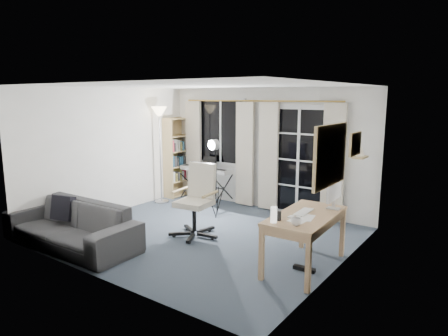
# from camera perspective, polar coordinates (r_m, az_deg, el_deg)

# --- Properties ---
(floor) EXTENTS (4.50, 4.00, 0.02)m
(floor) POSITION_cam_1_polar(r_m,az_deg,el_deg) (6.65, -3.01, -9.56)
(floor) COLOR #3B4756
(floor) RESTS_ON ground
(window) EXTENTS (1.20, 0.08, 1.40)m
(window) POSITION_cam_1_polar(r_m,az_deg,el_deg) (8.50, -0.35, 5.23)
(window) COLOR white
(window) RESTS_ON floor
(french_door) EXTENTS (1.32, 0.09, 2.11)m
(french_door) POSITION_cam_1_polar(r_m,az_deg,el_deg) (7.65, 10.65, 0.91)
(french_door) COLOR white
(french_door) RESTS_ON floor
(curtains) EXTENTS (3.60, 0.07, 2.13)m
(curtains) POSITION_cam_1_polar(r_m,az_deg,el_deg) (7.97, 4.59, 1.92)
(curtains) COLOR gold
(curtains) RESTS_ON floor
(bookshelf) EXTENTS (0.30, 0.83, 1.77)m
(bookshelf) POSITION_cam_1_polar(r_m,az_deg,el_deg) (9.11, -6.48, 1.33)
(bookshelf) COLOR #A38956
(bookshelf) RESTS_ON floor
(torchiere_lamp) EXTENTS (0.36, 0.36, 2.03)m
(torchiere_lamp) POSITION_cam_1_polar(r_m,az_deg,el_deg) (8.41, -9.20, 5.96)
(torchiere_lamp) COLOR #B2B2B7
(torchiere_lamp) RESTS_ON floor
(keyboard_piano) EXTENTS (1.27, 0.65, 0.91)m
(keyboard_piano) POSITION_cam_1_polar(r_m,az_deg,el_deg) (8.52, -2.58, -0.28)
(keyboard_piano) COLOR black
(keyboard_piano) RESTS_ON floor
(studio_light) EXTENTS (0.31, 0.31, 1.49)m
(studio_light) POSITION_cam_1_polar(r_m,az_deg,el_deg) (7.35, -1.42, 2.05)
(studio_light) COLOR black
(studio_light) RESTS_ON floor
(office_chair) EXTENTS (0.80, 0.81, 1.17)m
(office_chair) POSITION_cam_1_polar(r_m,az_deg,el_deg) (6.50, -3.67, -3.60)
(office_chair) COLOR black
(office_chair) RESTS_ON floor
(desk) EXTENTS (0.74, 1.39, 0.73)m
(desk) POSITION_cam_1_polar(r_m,az_deg,el_deg) (5.35, 11.58, -7.41)
(desk) COLOR #9D7351
(desk) RESTS_ON floor
(monitor) EXTENTS (0.18, 0.53, 0.46)m
(monitor) POSITION_cam_1_polar(r_m,az_deg,el_deg) (5.59, 15.45, -2.92)
(monitor) COLOR silver
(monitor) RESTS_ON desk
(desk_clutter) EXTENTS (0.41, 0.84, 0.92)m
(desk_clutter) POSITION_cam_1_polar(r_m,az_deg,el_deg) (5.19, 9.93, -8.67)
(desk_clutter) COLOR white
(desk_clutter) RESTS_ON desk
(mug) EXTENTS (0.12, 0.10, 0.12)m
(mug) POSITION_cam_1_polar(r_m,az_deg,el_deg) (4.83, 10.29, -7.44)
(mug) COLOR silver
(mug) RESTS_ON desk
(wall_mirror) EXTENTS (0.04, 0.94, 0.74)m
(wall_mirror) POSITION_cam_1_polar(r_m,az_deg,el_deg) (4.89, 14.93, 1.76)
(wall_mirror) COLOR #A38956
(wall_mirror) RESTS_ON floor
(framed_print) EXTENTS (0.03, 0.42, 0.32)m
(framed_print) POSITION_cam_1_polar(r_m,az_deg,el_deg) (5.73, 18.23, 3.29)
(framed_print) COLOR #A38956
(framed_print) RESTS_ON floor
(wall_shelf) EXTENTS (0.16, 0.30, 0.18)m
(wall_shelf) POSITION_cam_1_polar(r_m,az_deg,el_deg) (6.24, 18.92, 2.01)
(wall_shelf) COLOR #A38956
(wall_shelf) RESTS_ON floor
(sofa) EXTENTS (2.28, 0.73, 0.88)m
(sofa) POSITION_cam_1_polar(r_m,az_deg,el_deg) (6.46, -21.13, -6.65)
(sofa) COLOR #333336
(sofa) RESTS_ON floor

